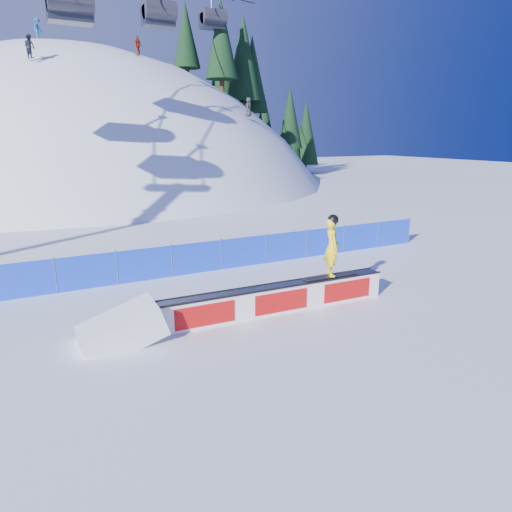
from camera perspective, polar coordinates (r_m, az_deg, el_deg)
ground at (r=13.82m, az=-0.70°, el=-6.98°), size 160.00×160.00×0.00m
snow_hill at (r=58.53m, az=-19.82°, el=-9.33°), size 64.00×64.00×64.00m
treeline at (r=59.22m, az=1.31°, el=19.42°), size 19.18×11.56×19.10m
safety_fence at (r=17.56m, az=-7.36°, el=-0.23°), size 22.05×0.05×1.30m
rail_box at (r=13.65m, az=2.73°, el=-5.35°), size 7.29×0.73×0.87m
snow_ramp at (r=12.46m, az=-16.31°, el=-10.16°), size 2.23×1.44×1.37m
snowboarder at (r=14.20m, az=9.46°, el=1.19°), size 1.88×0.77×1.96m
distant_skiers at (r=44.11m, az=-18.43°, el=22.86°), size 18.12×11.26×8.42m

